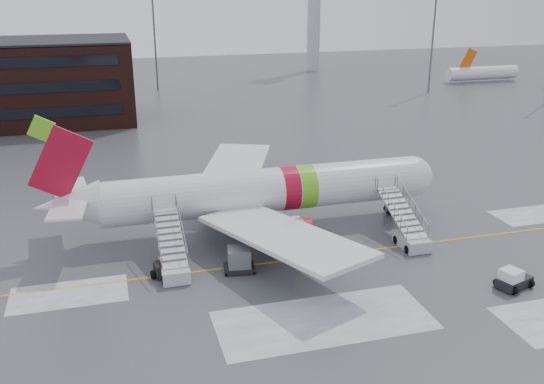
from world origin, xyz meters
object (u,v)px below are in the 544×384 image
object	(u,v)px
airstair_fwd	(408,232)
airstair_aft	(173,260)
pushback_tug	(513,279)
baggage_tractor	(169,268)
airliner	(255,192)
uld_container	(239,260)

from	to	relation	value
airstair_fwd	airstair_aft	size ratio (longest dim) A/B	1.00
pushback_tug	airstair_fwd	bearing A→B (deg)	112.01
pushback_tug	baggage_tractor	bearing A→B (deg)	159.89
airstair_aft	pushback_tug	world-z (taller)	airstair_aft
airliner	baggage_tractor	size ratio (longest dim) A/B	12.40
uld_container	baggage_tractor	world-z (taller)	uld_container
airstair_fwd	airstair_aft	distance (m)	19.37
baggage_tractor	uld_container	bearing A→B (deg)	-8.04
pushback_tug	uld_container	world-z (taller)	uld_container
airstair_aft	pushback_tug	size ratio (longest dim) A/B	2.65
baggage_tractor	pushback_tug	bearing A→B (deg)	-20.11
airstair_fwd	uld_container	xyz separation A→B (m)	(-14.56, -1.10, -0.19)
airstair_fwd	baggage_tractor	size ratio (longest dim) A/B	2.72
airliner	airstair_aft	distance (m)	10.60
airliner	airstair_fwd	distance (m)	13.32
airliner	uld_container	world-z (taller)	airliner
airliner	baggage_tractor	bearing A→B (deg)	-140.39
airstair_fwd	airstair_aft	xyz separation A→B (m)	(-19.37, 0.00, 0.00)
airstair_fwd	pushback_tug	xyz separation A→B (m)	(3.60, -8.91, -0.41)
airstair_fwd	pushback_tug	distance (m)	9.62
uld_container	airstair_aft	bearing A→B (deg)	167.11
airstair_fwd	baggage_tractor	distance (m)	19.73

